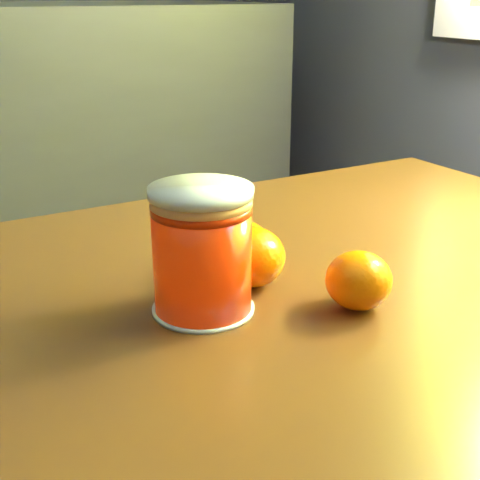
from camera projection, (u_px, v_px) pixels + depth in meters
table at (288, 363)px, 0.66m from camera, size 0.92×0.66×0.68m
juice_glass at (202, 251)px, 0.55m from camera, size 0.09×0.09×0.11m
orange_front at (251, 257)px, 0.61m from camera, size 0.08×0.08×0.06m
orange_back at (241, 247)px, 0.64m from camera, size 0.08×0.08×0.05m
orange_extra at (359, 280)px, 0.57m from camera, size 0.07×0.07×0.05m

